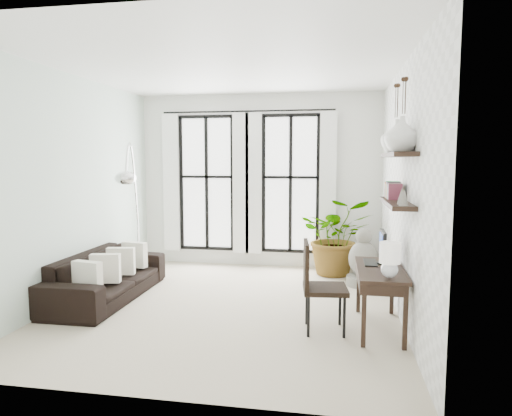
% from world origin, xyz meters
% --- Properties ---
extents(floor, '(5.00, 5.00, 0.00)m').
position_xyz_m(floor, '(0.00, 0.00, 0.00)').
color(floor, '#C2B49A').
rests_on(floor, ground).
extents(ceiling, '(5.00, 5.00, 0.00)m').
position_xyz_m(ceiling, '(0.00, 0.00, 3.20)').
color(ceiling, white).
rests_on(ceiling, wall_back).
extents(wall_left, '(0.00, 5.00, 5.00)m').
position_xyz_m(wall_left, '(-2.25, 0.00, 1.60)').
color(wall_left, silver).
rests_on(wall_left, floor).
extents(wall_right, '(0.00, 5.00, 5.00)m').
position_xyz_m(wall_right, '(2.25, 0.00, 1.60)').
color(wall_right, white).
rests_on(wall_right, floor).
extents(wall_back, '(4.50, 0.00, 4.50)m').
position_xyz_m(wall_back, '(0.00, 2.50, 1.60)').
color(wall_back, white).
rests_on(wall_back, floor).
extents(windows, '(3.26, 0.13, 2.65)m').
position_xyz_m(windows, '(-0.20, 2.43, 1.56)').
color(windows, white).
rests_on(windows, wall_back).
extents(wall_shelves, '(0.25, 1.30, 0.60)m').
position_xyz_m(wall_shelves, '(2.11, -0.50, 1.73)').
color(wall_shelves, black).
rests_on(wall_shelves, wall_right).
extents(sofa, '(0.89, 2.27, 0.66)m').
position_xyz_m(sofa, '(-1.80, 0.04, 0.33)').
color(sofa, black).
rests_on(sofa, floor).
extents(throw_pillows, '(0.40, 1.52, 0.40)m').
position_xyz_m(throw_pillows, '(-1.70, 0.04, 0.50)').
color(throw_pillows, white).
rests_on(throw_pillows, sofa).
extents(plant, '(1.27, 1.12, 1.34)m').
position_xyz_m(plant, '(1.45, 2.02, 0.67)').
color(plant, '#2D7228').
rests_on(plant, floor).
extents(desk, '(0.53, 1.25, 1.13)m').
position_xyz_m(desk, '(1.95, -0.60, 0.70)').
color(desk, black).
rests_on(desk, floor).
extents(desk_chair, '(0.55, 0.55, 1.06)m').
position_xyz_m(desk_chair, '(1.23, -0.71, 0.60)').
color(desk_chair, black).
rests_on(desk_chair, floor).
extents(arc_lamp, '(0.72, 1.55, 2.26)m').
position_xyz_m(arc_lamp, '(-1.70, 0.70, 1.75)').
color(arc_lamp, silver).
rests_on(arc_lamp, floor).
extents(buddha, '(0.51, 0.51, 0.93)m').
position_xyz_m(buddha, '(1.87, 1.36, 0.39)').
color(buddha, gray).
rests_on(buddha, floor).
extents(vase_a, '(0.37, 0.37, 0.38)m').
position_xyz_m(vase_a, '(2.11, -0.79, 2.27)').
color(vase_a, white).
rests_on(vase_a, shelf_upper).
extents(vase_b, '(0.37, 0.37, 0.38)m').
position_xyz_m(vase_b, '(2.11, -0.39, 2.27)').
color(vase_b, white).
rests_on(vase_b, shelf_upper).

